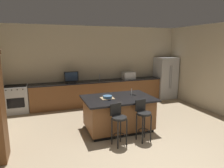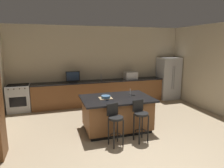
{
  "view_description": "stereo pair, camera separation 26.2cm",
  "coord_description": "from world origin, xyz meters",
  "px_view_note": "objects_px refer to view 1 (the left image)",
  "views": [
    {
      "loc": [
        -2.13,
        -2.94,
        2.32
      ],
      "look_at": [
        -0.04,
        2.89,
        1.08
      ],
      "focal_mm": 32.21,
      "sensor_mm": 36.0,
      "label": 1
    },
    {
      "loc": [
        -1.88,
        -3.03,
        2.32
      ],
      "look_at": [
        -0.04,
        2.89,
        1.08
      ],
      "focal_mm": 32.21,
      "sensor_mm": 36.0,
      "label": 2
    }
  ],
  "objects_px": {
    "range_oven": "(17,99)",
    "bar_stool_left": "(118,121)",
    "cell_phone": "(109,100)",
    "tv_monitor": "(71,78)",
    "tv_remote": "(133,95)",
    "cutting_board": "(107,98)",
    "refrigerator": "(165,78)",
    "microwave": "(129,75)",
    "kitchen_island": "(118,113)",
    "bar_stool_right": "(143,117)",
    "fruit_bowl": "(108,97)"
  },
  "relations": [
    {
      "from": "range_oven",
      "to": "bar_stool_left",
      "type": "distance_m",
      "value": 4.08
    },
    {
      "from": "cell_phone",
      "to": "tv_monitor",
      "type": "bearing_deg",
      "value": 126.83
    },
    {
      "from": "tv_monitor",
      "to": "tv_remote",
      "type": "relative_size",
      "value": 2.98
    },
    {
      "from": "cutting_board",
      "to": "refrigerator",
      "type": "bearing_deg",
      "value": 35.02
    },
    {
      "from": "microwave",
      "to": "bar_stool_left",
      "type": "xyz_separation_m",
      "value": [
        -1.73,
        -3.27,
        -0.48
      ]
    },
    {
      "from": "kitchen_island",
      "to": "bar_stool_left",
      "type": "bearing_deg",
      "value": -111.19
    },
    {
      "from": "tv_monitor",
      "to": "range_oven",
      "type": "bearing_deg",
      "value": 178.44
    },
    {
      "from": "tv_remote",
      "to": "cutting_board",
      "type": "distance_m",
      "value": 0.81
    },
    {
      "from": "tv_monitor",
      "to": "refrigerator",
      "type": "bearing_deg",
      "value": 0.08
    },
    {
      "from": "bar_stool_right",
      "to": "cutting_board",
      "type": "xyz_separation_m",
      "value": [
        -0.64,
        0.8,
        0.31
      ]
    },
    {
      "from": "microwave",
      "to": "tv_remote",
      "type": "bearing_deg",
      "value": -111.42
    },
    {
      "from": "fruit_bowl",
      "to": "cell_phone",
      "type": "height_order",
      "value": "fruit_bowl"
    },
    {
      "from": "refrigerator",
      "to": "cell_phone",
      "type": "distance_m",
      "value": 4.29
    },
    {
      "from": "range_oven",
      "to": "fruit_bowl",
      "type": "distance_m",
      "value": 3.51
    },
    {
      "from": "range_oven",
      "to": "tv_monitor",
      "type": "xyz_separation_m",
      "value": [
        1.87,
        -0.05,
        0.65
      ]
    },
    {
      "from": "fruit_bowl",
      "to": "cutting_board",
      "type": "distance_m",
      "value": 0.03
    },
    {
      "from": "bar_stool_right",
      "to": "tv_remote",
      "type": "distance_m",
      "value": 0.97
    },
    {
      "from": "microwave",
      "to": "fruit_bowl",
      "type": "xyz_separation_m",
      "value": [
        -1.72,
        -2.47,
        -0.12
      ]
    },
    {
      "from": "bar_stool_left",
      "to": "cell_phone",
      "type": "xyz_separation_m",
      "value": [
        0.01,
        0.65,
        0.32
      ]
    },
    {
      "from": "refrigerator",
      "to": "cutting_board",
      "type": "distance_m",
      "value": 4.21
    },
    {
      "from": "bar_stool_right",
      "to": "tv_monitor",
      "type": "bearing_deg",
      "value": 101.8
    },
    {
      "from": "bar_stool_right",
      "to": "microwave",
      "type": "bearing_deg",
      "value": 62.67
    },
    {
      "from": "refrigerator",
      "to": "fruit_bowl",
      "type": "bearing_deg",
      "value": -144.81
    },
    {
      "from": "bar_stool_left",
      "to": "bar_stool_right",
      "type": "relative_size",
      "value": 0.97
    },
    {
      "from": "tv_remote",
      "to": "cutting_board",
      "type": "height_order",
      "value": "tv_remote"
    },
    {
      "from": "range_oven",
      "to": "cutting_board",
      "type": "bearing_deg",
      "value": -45.24
    },
    {
      "from": "bar_stool_right",
      "to": "tv_remote",
      "type": "height_order",
      "value": "bar_stool_right"
    },
    {
      "from": "bar_stool_right",
      "to": "cutting_board",
      "type": "distance_m",
      "value": 1.07
    },
    {
      "from": "tv_monitor",
      "to": "cell_phone",
      "type": "xyz_separation_m",
      "value": [
        0.58,
        -2.56,
        -0.21
      ]
    },
    {
      "from": "kitchen_island",
      "to": "fruit_bowl",
      "type": "height_order",
      "value": "fruit_bowl"
    },
    {
      "from": "tv_monitor",
      "to": "bar_stool_left",
      "type": "xyz_separation_m",
      "value": [
        0.57,
        -3.22,
        -0.53
      ]
    },
    {
      "from": "cell_phone",
      "to": "microwave",
      "type": "bearing_deg",
      "value": 80.82
    },
    {
      "from": "bar_stool_left",
      "to": "kitchen_island",
      "type": "bearing_deg",
      "value": 55.24
    },
    {
      "from": "refrigerator",
      "to": "cutting_board",
      "type": "relative_size",
      "value": 5.16
    },
    {
      "from": "refrigerator",
      "to": "cell_phone",
      "type": "bearing_deg",
      "value": -143.23
    },
    {
      "from": "refrigerator",
      "to": "bar_stool_left",
      "type": "height_order",
      "value": "refrigerator"
    },
    {
      "from": "kitchen_island",
      "to": "refrigerator",
      "type": "height_order",
      "value": "refrigerator"
    },
    {
      "from": "bar_stool_left",
      "to": "fruit_bowl",
      "type": "relative_size",
      "value": 4.03
    },
    {
      "from": "microwave",
      "to": "bar_stool_left",
      "type": "bearing_deg",
      "value": -117.84
    },
    {
      "from": "cell_phone",
      "to": "cutting_board",
      "type": "bearing_deg",
      "value": 116.65
    },
    {
      "from": "refrigerator",
      "to": "microwave",
      "type": "relative_size",
      "value": 3.66
    },
    {
      "from": "bar_stool_right",
      "to": "fruit_bowl",
      "type": "distance_m",
      "value": 1.07
    },
    {
      "from": "bar_stool_left",
      "to": "cutting_board",
      "type": "bearing_deg",
      "value": 76.4
    },
    {
      "from": "bar_stool_right",
      "to": "cutting_board",
      "type": "height_order",
      "value": "bar_stool_right"
    },
    {
      "from": "refrigerator",
      "to": "tv_monitor",
      "type": "bearing_deg",
      "value": -179.92
    },
    {
      "from": "kitchen_island",
      "to": "cutting_board",
      "type": "distance_m",
      "value": 0.55
    },
    {
      "from": "bar_stool_left",
      "to": "cutting_board",
      "type": "relative_size",
      "value": 2.86
    },
    {
      "from": "kitchen_island",
      "to": "fruit_bowl",
      "type": "bearing_deg",
      "value": -177.72
    },
    {
      "from": "bar_stool_left",
      "to": "tv_remote",
      "type": "bearing_deg",
      "value": 35.26
    },
    {
      "from": "refrigerator",
      "to": "tv_monitor",
      "type": "height_order",
      "value": "refrigerator"
    }
  ]
}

